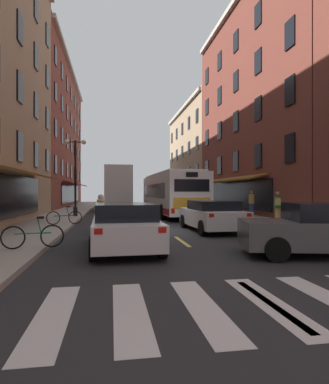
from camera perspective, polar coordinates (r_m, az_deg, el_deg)
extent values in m
cube|color=#28282B|center=(15.15, 0.22, -6.84)|extent=(34.80, 80.00, 0.10)
cube|color=#DBCC4C|center=(5.71, 17.84, -17.91)|extent=(0.14, 2.40, 0.01)
cube|color=#DBCC4C|center=(11.74, 3.07, -8.59)|extent=(0.14, 2.40, 0.01)
cube|color=#DBCC4C|center=(18.10, -1.35, -5.55)|extent=(0.14, 2.40, 0.01)
cube|color=#DBCC4C|center=(24.53, -3.44, -4.08)|extent=(0.14, 2.40, 0.01)
cube|color=#DBCC4C|center=(30.99, -4.66, -3.22)|extent=(0.14, 2.40, 0.01)
cube|color=#DBCC4C|center=(37.46, -5.46, -2.66)|extent=(0.14, 2.40, 0.01)
cube|color=#DBCC4C|center=(43.95, -6.02, -2.26)|extent=(0.14, 2.40, 0.01)
cube|color=#DBCC4C|center=(50.43, -6.43, -1.96)|extent=(0.14, 2.40, 0.01)
cube|color=silver|center=(5.22, -18.91, -19.69)|extent=(0.50, 2.80, 0.01)
cube|color=silver|center=(5.16, -5.99, -19.92)|extent=(0.50, 2.80, 0.01)
cube|color=silver|center=(5.33, 6.62, -19.25)|extent=(0.50, 2.80, 0.01)
cube|color=silver|center=(5.71, 17.84, -17.91)|extent=(0.50, 2.80, 0.01)
cube|color=#A39E93|center=(15.32, -22.24, -6.32)|extent=(3.00, 80.00, 0.14)
cube|color=#A39E93|center=(17.12, 20.19, -5.65)|extent=(3.00, 80.00, 0.14)
cube|color=brown|center=(15.45, -24.96, 3.69)|extent=(1.38, 14.93, 0.44)
cube|color=black|center=(19.43, -23.93, 7.23)|extent=(0.10, 1.00, 1.60)
cube|color=black|center=(23.11, -21.52, 6.08)|extent=(0.10, 1.00, 1.60)
cube|color=black|center=(26.83, -19.78, 5.24)|extent=(0.10, 1.00, 1.60)
cube|color=black|center=(20.09, -23.93, 16.33)|extent=(0.10, 1.00, 1.60)
cube|color=black|center=(23.67, -21.52, 13.81)|extent=(0.10, 1.00, 1.60)
cube|color=black|center=(27.31, -19.78, 11.94)|extent=(0.10, 1.00, 1.60)
cube|color=black|center=(21.21, -23.93, 24.65)|extent=(0.10, 1.00, 1.60)
cube|color=black|center=(24.62, -21.52, 21.06)|extent=(0.10, 1.00, 1.60)
cube|color=black|center=(28.14, -19.79, 18.33)|extent=(0.10, 1.00, 1.60)
cube|color=black|center=(25.94, -21.52, 27.67)|extent=(0.10, 1.00, 1.60)
cube|color=black|center=(29.30, -19.79, 24.28)|extent=(0.10, 1.00, 1.60)
cube|color=brown|center=(42.98, -21.38, 9.00)|extent=(8.00, 26.57, 16.93)
cube|color=#B2AD9E|center=(44.34, -15.88, 19.56)|extent=(0.44, 26.07, 0.40)
cube|color=black|center=(41.79, -15.96, -0.26)|extent=(0.10, 16.00, 2.10)
cube|color=maroon|center=(41.73, -14.99, 1.39)|extent=(1.38, 14.93, 0.44)
cube|color=black|center=(30.57, -18.47, 4.60)|extent=(0.10, 1.00, 1.60)
cube|color=black|center=(34.32, -17.45, 4.10)|extent=(0.10, 1.00, 1.60)
cube|color=black|center=(38.09, -16.63, 3.70)|extent=(0.10, 1.00, 1.60)
cube|color=black|center=(41.86, -15.96, 3.37)|extent=(0.10, 1.00, 1.60)
cube|color=black|center=(45.64, -15.40, 3.09)|extent=(0.10, 1.00, 1.60)
cube|color=black|center=(49.43, -14.93, 2.86)|extent=(0.10, 1.00, 1.60)
cube|color=black|center=(53.22, -14.52, 2.66)|extent=(0.10, 1.00, 1.60)
cube|color=black|center=(30.99, -18.47, 10.51)|extent=(0.10, 1.00, 1.60)
cube|color=black|center=(34.70, -17.45, 9.38)|extent=(0.10, 1.00, 1.60)
cube|color=black|center=(38.43, -16.63, 8.47)|extent=(0.10, 1.00, 1.60)
cube|color=black|center=(42.17, -15.96, 7.71)|extent=(0.10, 1.00, 1.60)
cube|color=black|center=(45.93, -15.40, 7.08)|extent=(0.10, 1.00, 1.60)
cube|color=black|center=(49.69, -14.93, 6.55)|extent=(0.10, 1.00, 1.60)
cube|color=black|center=(53.46, -14.52, 6.09)|extent=(0.10, 1.00, 1.60)
cube|color=black|center=(31.73, -18.48, 16.20)|extent=(0.10, 1.00, 1.60)
cube|color=black|center=(35.36, -17.45, 14.50)|extent=(0.10, 1.00, 1.60)
cube|color=black|center=(39.03, -16.63, 13.12)|extent=(0.10, 1.00, 1.60)
cube|color=black|center=(42.72, -15.96, 11.97)|extent=(0.10, 1.00, 1.60)
cube|color=black|center=(46.43, -15.40, 11.01)|extent=(0.10, 1.00, 1.60)
cube|color=black|center=(50.15, -14.93, 10.18)|extent=(0.10, 1.00, 1.60)
cube|color=black|center=(53.89, -14.52, 9.47)|extent=(0.10, 1.00, 1.60)
cube|color=black|center=(32.76, -18.48, 21.59)|extent=(0.10, 1.00, 1.60)
cube|color=black|center=(36.29, -17.45, 19.40)|extent=(0.10, 1.00, 1.60)
cube|color=black|center=(39.87, -16.63, 17.60)|extent=(0.10, 1.00, 1.60)
cube|color=black|center=(43.49, -15.96, 16.10)|extent=(0.10, 1.00, 1.60)
cube|color=black|center=(47.14, -15.40, 14.83)|extent=(0.10, 1.00, 1.60)
cube|color=black|center=(50.81, -14.93, 13.74)|extent=(0.10, 1.00, 1.60)
cube|color=black|center=(54.51, -14.52, 12.79)|extent=(0.10, 1.00, 1.60)
cube|color=brown|center=(29.28, 19.94, 13.67)|extent=(8.00, 19.90, 17.34)
cube|color=#B2AD9E|center=(30.73, 12.24, 29.73)|extent=(0.44, 19.40, 0.40)
cube|color=black|center=(26.72, 12.35, -0.43)|extent=(0.10, 12.00, 2.10)
cube|color=brown|center=(26.48, 10.92, 2.17)|extent=(1.38, 11.20, 0.44)
cube|color=black|center=(19.65, 21.04, 7.15)|extent=(0.10, 1.00, 1.60)
cube|color=black|center=(23.17, 16.02, 6.07)|extent=(0.10, 1.00, 1.60)
cube|color=black|center=(26.83, 12.35, 5.24)|extent=(0.10, 1.00, 1.60)
cube|color=black|center=(30.57, 9.58, 4.60)|extent=(0.10, 1.00, 1.60)
cube|color=black|center=(34.37, 7.42, 4.10)|extent=(0.10, 1.00, 1.60)
cube|color=black|center=(20.30, 21.04, 16.15)|extent=(0.10, 1.00, 1.60)
cube|color=black|center=(23.72, 16.02, 13.78)|extent=(0.10, 1.00, 1.60)
cube|color=black|center=(27.30, 12.35, 11.95)|extent=(0.10, 1.00, 1.60)
cube|color=black|center=(30.99, 9.58, 10.51)|extent=(0.10, 1.00, 1.60)
cube|color=black|center=(34.74, 7.43, 9.37)|extent=(0.10, 1.00, 1.60)
cube|color=black|center=(21.41, 21.04, 24.41)|extent=(0.10, 1.00, 1.60)
cube|color=black|center=(24.68, 16.02, 21.01)|extent=(0.10, 1.00, 1.60)
cube|color=black|center=(28.14, 12.36, 18.33)|extent=(0.10, 1.00, 1.60)
cube|color=black|center=(31.73, 9.58, 16.21)|extent=(0.10, 1.00, 1.60)
cube|color=black|center=(35.40, 7.43, 14.49)|extent=(0.10, 1.00, 1.60)
cube|color=black|center=(26.00, 16.02, 27.61)|extent=(0.10, 1.00, 1.60)
cube|color=black|center=(29.30, 12.36, 24.29)|extent=(0.10, 1.00, 1.60)
cube|color=black|center=(32.76, 9.59, 21.59)|extent=(0.10, 1.00, 1.60)
cube|color=black|center=(36.33, 7.43, 19.38)|extent=(0.10, 1.00, 1.60)
cube|color=#9E8466|center=(47.21, 7.95, 6.18)|extent=(8.00, 19.90, 13.64)
cube|color=#B2AD9E|center=(47.32, 3.05, 14.13)|extent=(0.44, 19.40, 0.40)
cube|color=black|center=(45.91, 3.12, -0.23)|extent=(0.10, 12.00, 2.10)
cube|color=navy|center=(45.77, 2.25, 1.27)|extent=(1.38, 11.20, 0.44)
cube|color=black|center=(38.21, 5.70, 3.69)|extent=(0.10, 1.00, 1.60)
cube|color=black|center=(42.08, 4.29, 3.35)|extent=(0.10, 1.00, 1.60)
cube|color=black|center=(45.97, 3.12, 3.07)|extent=(0.10, 1.00, 1.60)
cube|color=black|center=(49.88, 2.14, 2.83)|extent=(0.10, 1.00, 1.60)
cube|color=black|center=(53.80, 1.30, 2.63)|extent=(0.10, 1.00, 1.60)
cube|color=black|center=(38.54, 5.70, 8.44)|extent=(0.10, 1.00, 1.60)
cube|color=black|center=(42.38, 4.29, 7.68)|extent=(0.10, 1.00, 1.60)
cube|color=black|center=(46.25, 3.12, 7.03)|extent=(0.10, 1.00, 1.60)
cube|color=black|center=(50.14, 2.14, 6.49)|extent=(0.10, 1.00, 1.60)
cube|color=black|center=(54.04, 1.30, 6.02)|extent=(0.10, 1.00, 1.60)
cube|color=black|center=(39.14, 5.70, 13.08)|extent=(0.10, 1.00, 1.60)
cube|color=black|center=(42.93, 4.29, 11.91)|extent=(0.10, 1.00, 1.60)
cube|color=black|center=(46.75, 3.12, 10.93)|extent=(0.10, 1.00, 1.60)
cube|color=black|center=(50.60, 2.14, 10.09)|extent=(0.10, 1.00, 1.60)
cube|color=black|center=(54.47, 1.30, 9.37)|extent=(0.10, 1.00, 1.60)
cube|color=white|center=(24.05, 1.08, -0.23)|extent=(2.87, 11.64, 2.60)
cube|color=silver|center=(24.08, 1.08, 3.01)|extent=(2.64, 10.44, 0.16)
cube|color=black|center=(24.34, 0.93, 0.19)|extent=(2.85, 9.24, 0.96)
cube|color=maroon|center=(24.07, 1.08, -2.74)|extent=(2.89, 11.24, 0.36)
cube|color=black|center=(29.69, -1.21, 0.16)|extent=(2.25, 0.18, 1.10)
cube|color=black|center=(18.46, 4.77, 1.16)|extent=(2.05, 0.18, 0.70)
cube|color=gold|center=(18.46, 4.78, -1.96)|extent=(2.15, 0.16, 0.64)
cube|color=black|center=(18.48, 4.78, 3.04)|extent=(0.70, 0.12, 0.28)
cube|color=red|center=(18.21, 1.46, -3.32)|extent=(0.20, 0.09, 0.28)
cube|color=red|center=(18.80, 8.01, -3.21)|extent=(0.20, 0.09, 0.28)
cylinder|color=black|center=(27.60, -2.94, -2.59)|extent=(0.33, 1.01, 1.00)
cylinder|color=black|center=(28.02, 1.83, -2.55)|extent=(0.33, 1.01, 1.00)
cylinder|color=black|center=(20.63, -0.23, -3.48)|extent=(0.33, 1.01, 1.00)
cylinder|color=black|center=(21.19, 6.04, -3.39)|extent=(0.33, 1.01, 1.00)
cube|color=#B21E19|center=(33.66, -8.31, -0.33)|extent=(2.32, 2.44, 2.40)
cube|color=black|center=(34.84, -8.36, 1.08)|extent=(2.00, 0.12, 0.80)
cube|color=silver|center=(30.04, -8.14, 1.21)|extent=(2.44, 4.86, 3.36)
cube|color=maroon|center=(30.11, -5.82, 1.53)|extent=(0.09, 2.90, 0.90)
cube|color=black|center=(31.27, -8.20, -2.19)|extent=(1.96, 6.87, 0.24)
cylinder|color=black|center=(33.48, -10.19, -2.22)|extent=(0.29, 0.90, 0.90)
cylinder|color=black|center=(33.53, -6.42, -2.21)|extent=(0.29, 0.90, 0.90)
cylinder|color=black|center=(29.33, -10.25, -2.53)|extent=(0.29, 0.90, 0.90)
cylinder|color=black|center=(29.39, -5.95, -2.53)|extent=(0.29, 0.90, 0.90)
cube|color=silver|center=(10.23, -7.03, -6.57)|extent=(2.01, 4.74, 0.70)
cube|color=black|center=(10.00, -6.96, -3.45)|extent=(1.79, 2.58, 0.50)
cube|color=red|center=(7.87, -11.47, -6.74)|extent=(0.20, 0.07, 0.14)
cube|color=red|center=(8.00, -0.42, -6.63)|extent=(0.20, 0.07, 0.14)
cylinder|color=black|center=(11.87, -11.89, -6.95)|extent=(0.24, 0.65, 0.64)
cylinder|color=black|center=(11.98, -3.27, -6.89)|extent=(0.24, 0.65, 0.64)
cylinder|color=black|center=(8.62, -12.30, -9.61)|extent=(0.24, 0.65, 0.64)
cylinder|color=black|center=(8.76, -0.39, -9.45)|extent=(0.24, 0.65, 0.64)
cube|color=silver|center=(14.87, 8.22, -4.44)|extent=(2.02, 4.48, 0.73)
cube|color=black|center=(14.67, 8.45, -2.35)|extent=(1.80, 2.44, 0.43)
cube|color=red|center=(12.53, 8.18, -4.07)|extent=(0.20, 0.07, 0.14)
cube|color=red|center=(13.11, 14.55, -3.89)|extent=(0.20, 0.07, 0.14)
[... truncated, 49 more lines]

